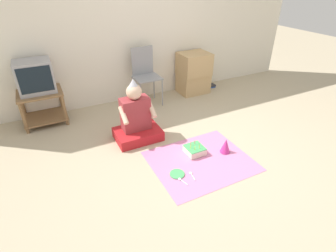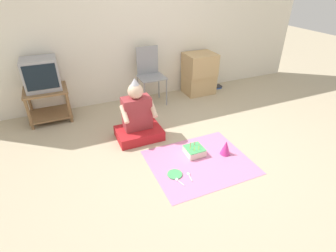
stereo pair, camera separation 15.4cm
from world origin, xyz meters
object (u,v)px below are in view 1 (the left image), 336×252
person_seated (136,121)px  paper_plate (177,174)px  tv (35,76)px  cardboard_box_stack (194,73)px  folding_chair (145,72)px  book_pile (211,86)px  party_hat_blue (226,146)px  birthday_cake (195,150)px

person_seated → paper_plate: person_seated is taller
tv → cardboard_box_stack: bearing=-0.6°
folding_chair → book_pile: (1.42, 0.05, -0.53)m
book_pile → party_hat_blue: size_ratio=0.86×
cardboard_box_stack → person_seated: person_seated is taller
cardboard_box_stack → book_pile: size_ratio=4.64×
cardboard_box_stack → paper_plate: (-1.41, -1.97, -0.37)m
tv → person_seated: 1.59m
book_pile → party_hat_blue: bearing=-119.9°
cardboard_box_stack → paper_plate: cardboard_box_stack is taller
folding_chair → party_hat_blue: folding_chair is taller
book_pile → paper_plate: size_ratio=0.94×
birthday_cake → party_hat_blue: size_ratio=1.21×
party_hat_blue → person_seated: bearing=136.8°
book_pile → paper_plate: (-1.86, -2.01, -0.02)m
tv → folding_chair: tv is taller
birthday_cake → paper_plate: bearing=-146.3°
cardboard_box_stack → book_pile: cardboard_box_stack is taller
cardboard_box_stack → person_seated: (-1.53, -1.04, -0.11)m
tv → paper_plate: bearing=-58.6°
person_seated → paper_plate: bearing=-82.4°
folding_chair → person_seated: bearing=-118.6°
tv → birthday_cake: 2.47m
party_hat_blue → folding_chair: bearing=100.0°
folding_chair → book_pile: bearing=2.2°
book_pile → birthday_cake: (-1.46, -1.75, 0.03)m
party_hat_blue → paper_plate: 0.77m
tv → person_seated: size_ratio=0.56×
person_seated → birthday_cake: person_seated is taller
tv → folding_chair: 1.66m
tv → cardboard_box_stack: (2.63, -0.03, -0.35)m
folding_chair → tv: bearing=178.7°
book_pile → birthday_cake: 2.28m
paper_plate → folding_chair: bearing=77.5°
birthday_cake → paper_plate: size_ratio=1.33×
folding_chair → birthday_cake: size_ratio=4.15×
tv → party_hat_blue: bearing=-43.7°
person_seated → birthday_cake: bearing=-52.4°
folding_chair → birthday_cake: bearing=-91.3°
tv → person_seated: (1.10, -1.06, -0.46)m
cardboard_box_stack → birthday_cake: (-1.01, -1.71, -0.33)m
tv → cardboard_box_stack: size_ratio=0.65×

